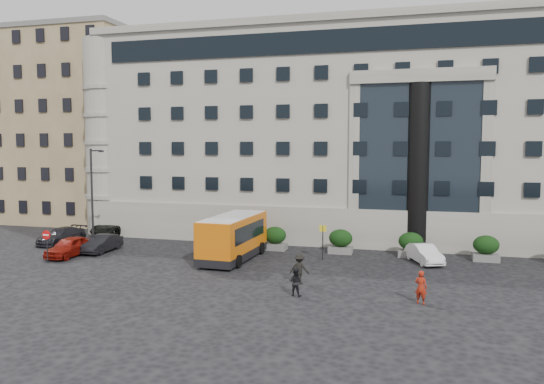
{
  "coord_description": "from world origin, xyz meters",
  "views": [
    {
      "loc": [
        11.87,
        -32.2,
        8.21
      ],
      "look_at": [
        2.19,
        3.25,
        5.0
      ],
      "focal_mm": 35.0,
      "sensor_mm": 36.0,
      "label": 1
    }
  ],
  "objects_px": {
    "hedge_a": "(214,235)",
    "parked_car_c": "(61,236)",
    "no_entry_sign": "(47,240)",
    "hedge_b": "(275,238)",
    "minibus": "(233,236)",
    "red_truck": "(127,213)",
    "pedestrian_b": "(295,282)",
    "hedge_c": "(341,241)",
    "hedge_e": "(486,248)",
    "street_lamp": "(93,196)",
    "parked_car_a": "(70,247)",
    "parked_car_b": "(102,243)",
    "bus_stop_sign": "(323,236)",
    "parked_car_d": "(117,226)",
    "white_taxi": "(424,254)",
    "hedge_d": "(411,245)",
    "pedestrian_a": "(421,287)",
    "pedestrian_c": "(299,269)"
  },
  "relations": [
    {
      "from": "hedge_a",
      "to": "parked_car_a",
      "type": "relative_size",
      "value": 0.43
    },
    {
      "from": "street_lamp",
      "to": "red_truck",
      "type": "height_order",
      "value": "street_lamp"
    },
    {
      "from": "minibus",
      "to": "bus_stop_sign",
      "type": "bearing_deg",
      "value": 15.58
    },
    {
      "from": "street_lamp",
      "to": "pedestrian_b",
      "type": "bearing_deg",
      "value": -22.85
    },
    {
      "from": "hedge_d",
      "to": "no_entry_sign",
      "type": "height_order",
      "value": "no_entry_sign"
    },
    {
      "from": "hedge_b",
      "to": "street_lamp",
      "type": "distance_m",
      "value": 14.41
    },
    {
      "from": "hedge_a",
      "to": "parked_car_c",
      "type": "height_order",
      "value": "hedge_a"
    },
    {
      "from": "parked_car_c",
      "to": "pedestrian_b",
      "type": "relative_size",
      "value": 3.01
    },
    {
      "from": "hedge_c",
      "to": "white_taxi",
      "type": "relative_size",
      "value": 0.46
    },
    {
      "from": "no_entry_sign",
      "to": "hedge_b",
      "type": "bearing_deg",
      "value": 31.9
    },
    {
      "from": "parked_car_a",
      "to": "parked_car_c",
      "type": "height_order",
      "value": "parked_car_a"
    },
    {
      "from": "parked_car_d",
      "to": "no_entry_sign",
      "type": "bearing_deg",
      "value": -73.3
    },
    {
      "from": "hedge_c",
      "to": "parked_car_c",
      "type": "xyz_separation_m",
      "value": [
        -23.24,
        -2.23,
        -0.26
      ]
    },
    {
      "from": "bus_stop_sign",
      "to": "pedestrian_c",
      "type": "height_order",
      "value": "bus_stop_sign"
    },
    {
      "from": "hedge_e",
      "to": "parked_car_d",
      "type": "distance_m",
      "value": 31.73
    },
    {
      "from": "bus_stop_sign",
      "to": "pedestrian_b",
      "type": "bearing_deg",
      "value": -89.36
    },
    {
      "from": "street_lamp",
      "to": "minibus",
      "type": "bearing_deg",
      "value": 2.61
    },
    {
      "from": "hedge_e",
      "to": "street_lamp",
      "type": "height_order",
      "value": "street_lamp"
    },
    {
      "from": "red_truck",
      "to": "minibus",
      "type": "bearing_deg",
      "value": -22.53
    },
    {
      "from": "no_entry_sign",
      "to": "parked_car_a",
      "type": "distance_m",
      "value": 2.51
    },
    {
      "from": "hedge_c",
      "to": "white_taxi",
      "type": "distance_m",
      "value": 6.4
    },
    {
      "from": "parked_car_b",
      "to": "parked_car_c",
      "type": "distance_m",
      "value": 5.76
    },
    {
      "from": "minibus",
      "to": "parked_car_b",
      "type": "bearing_deg",
      "value": -177.2
    },
    {
      "from": "bus_stop_sign",
      "to": "minibus",
      "type": "relative_size",
      "value": 0.33
    },
    {
      "from": "street_lamp",
      "to": "hedge_b",
      "type": "bearing_deg",
      "value": 20.07
    },
    {
      "from": "hedge_b",
      "to": "hedge_e",
      "type": "height_order",
      "value": "same"
    },
    {
      "from": "no_entry_sign",
      "to": "parked_car_d",
      "type": "relative_size",
      "value": 0.42
    },
    {
      "from": "pedestrian_b",
      "to": "bus_stop_sign",
      "type": "bearing_deg",
      "value": -82.49
    },
    {
      "from": "hedge_e",
      "to": "street_lamp",
      "type": "relative_size",
      "value": 0.23
    },
    {
      "from": "street_lamp",
      "to": "no_entry_sign",
      "type": "xyz_separation_m",
      "value": [
        -1.06,
        -4.04,
        -2.72
      ]
    },
    {
      "from": "hedge_b",
      "to": "parked_car_d",
      "type": "distance_m",
      "value": 16.28
    },
    {
      "from": "hedge_b",
      "to": "bus_stop_sign",
      "type": "height_order",
      "value": "bus_stop_sign"
    },
    {
      "from": "pedestrian_c",
      "to": "red_truck",
      "type": "bearing_deg",
      "value": -37.46
    },
    {
      "from": "parked_car_a",
      "to": "parked_car_d",
      "type": "xyz_separation_m",
      "value": [
        -1.9,
        9.57,
        0.02
      ]
    },
    {
      "from": "hedge_d",
      "to": "pedestrian_a",
      "type": "bearing_deg",
      "value": -86.92
    },
    {
      "from": "hedge_a",
      "to": "pedestrian_a",
      "type": "distance_m",
      "value": 20.15
    },
    {
      "from": "hedge_e",
      "to": "parked_car_a",
      "type": "xyz_separation_m",
      "value": [
        -29.68,
        -6.5,
        -0.19
      ]
    },
    {
      "from": "parked_car_b",
      "to": "hedge_b",
      "type": "bearing_deg",
      "value": 17.68
    },
    {
      "from": "parked_car_a",
      "to": "parked_car_b",
      "type": "height_order",
      "value": "parked_car_a"
    },
    {
      "from": "street_lamp",
      "to": "hedge_c",
      "type": "bearing_deg",
      "value": 14.67
    },
    {
      "from": "hedge_d",
      "to": "parked_car_d",
      "type": "height_order",
      "value": "hedge_d"
    },
    {
      "from": "hedge_b",
      "to": "hedge_e",
      "type": "bearing_deg",
      "value": 0.0
    },
    {
      "from": "pedestrian_a",
      "to": "pedestrian_b",
      "type": "xyz_separation_m",
      "value": [
        -6.64,
        -0.27,
        -0.11
      ]
    },
    {
      "from": "bus_stop_sign",
      "to": "no_entry_sign",
      "type": "xyz_separation_m",
      "value": [
        -18.5,
        -6.04,
        -0.08
      ]
    },
    {
      "from": "pedestrian_b",
      "to": "hedge_c",
      "type": "bearing_deg",
      "value": -86.86
    },
    {
      "from": "pedestrian_b",
      "to": "white_taxi",
      "type": "bearing_deg",
      "value": -116.81
    },
    {
      "from": "minibus",
      "to": "red_truck",
      "type": "distance_m",
      "value": 18.81
    },
    {
      "from": "white_taxi",
      "to": "pedestrian_b",
      "type": "relative_size",
      "value": 2.61
    },
    {
      "from": "white_taxi",
      "to": "bus_stop_sign",
      "type": "bearing_deg",
      "value": 165.14
    },
    {
      "from": "hedge_e",
      "to": "parked_car_b",
      "type": "distance_m",
      "value": 28.64
    }
  ]
}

